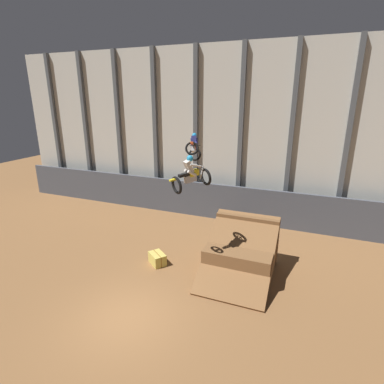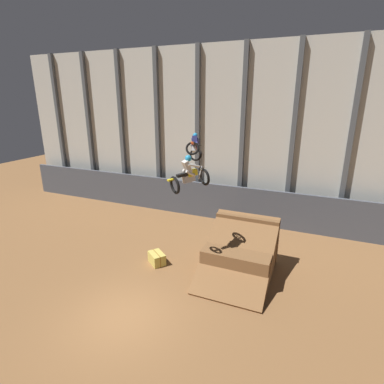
% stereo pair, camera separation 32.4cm
% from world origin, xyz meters
% --- Properties ---
extents(ground_plane, '(60.00, 60.00, 0.00)m').
position_xyz_m(ground_plane, '(0.00, 0.00, 0.00)').
color(ground_plane, brown).
extents(arena_back_wall, '(32.00, 0.40, 11.05)m').
position_xyz_m(arena_back_wall, '(-0.00, 11.39, 5.52)').
color(arena_back_wall, beige).
rests_on(arena_back_wall, ground_plane).
extents(lower_barrier, '(31.36, 0.20, 2.40)m').
position_xyz_m(lower_barrier, '(0.00, 10.49, 1.20)').
color(lower_barrier, '#474C56').
rests_on(lower_barrier, ground_plane).
extents(dirt_ramp, '(3.07, 4.12, 2.51)m').
position_xyz_m(dirt_ramp, '(3.24, 4.94, 0.87)').
color(dirt_ramp, brown).
rests_on(dirt_ramp, ground_plane).
extents(rider_bike_left_air, '(1.12, 1.80, 1.66)m').
position_xyz_m(rider_bike_left_air, '(-0.29, 7.69, 5.22)').
color(rider_bike_left_air, black).
extents(rider_bike_right_air, '(1.52, 1.71, 1.52)m').
position_xyz_m(rider_bike_right_air, '(1.36, 3.14, 4.86)').
color(rider_bike_right_air, black).
extents(hay_bale_trackside, '(1.08, 1.02, 0.57)m').
position_xyz_m(hay_bale_trackside, '(-0.70, 3.83, 0.28)').
color(hay_bale_trackside, '#CCB751').
rests_on(hay_bale_trackside, ground_plane).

